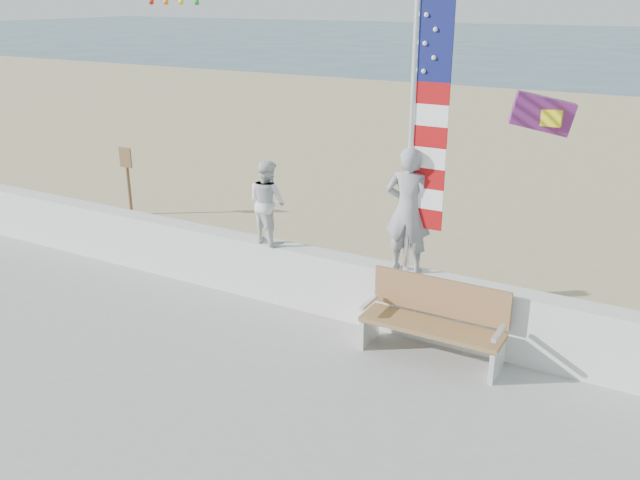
# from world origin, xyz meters

# --- Properties ---
(ground) EXTENTS (220.00, 220.00, 0.00)m
(ground) POSITION_xyz_m (0.00, 0.00, 0.00)
(ground) COLOR #2F4D5F
(ground) RESTS_ON ground
(sand) EXTENTS (90.00, 40.00, 0.08)m
(sand) POSITION_xyz_m (0.00, 9.00, 0.04)
(sand) COLOR tan
(sand) RESTS_ON ground
(seawall) EXTENTS (30.00, 0.35, 0.90)m
(seawall) POSITION_xyz_m (0.00, 2.00, 0.63)
(seawall) COLOR silver
(seawall) RESTS_ON boardwalk
(adult) EXTENTS (0.66, 0.48, 1.67)m
(adult) POSITION_xyz_m (1.40, 2.00, 1.91)
(adult) COLOR gray
(adult) RESTS_ON seawall
(child) EXTENTS (0.72, 0.63, 1.24)m
(child) POSITION_xyz_m (-0.79, 2.00, 1.70)
(child) COLOR silver
(child) RESTS_ON seawall
(bench) EXTENTS (1.80, 0.57, 1.00)m
(bench) POSITION_xyz_m (2.00, 1.55, 0.69)
(bench) COLOR olive
(bench) RESTS_ON boardwalk
(flag) EXTENTS (0.50, 0.08, 3.50)m
(flag) POSITION_xyz_m (1.53, 2.00, 2.99)
(flag) COLOR white
(flag) RESTS_ON seawall
(parafoil_kite) EXTENTS (1.12, 0.61, 0.75)m
(parafoil_kite) POSITION_xyz_m (2.17, 6.05, 2.63)
(parafoil_kite) COLOR red
(parafoil_kite) RESTS_ON ground
(sign) EXTENTS (0.32, 0.07, 1.46)m
(sign) POSITION_xyz_m (-5.86, 4.26, 0.94)
(sign) COLOR brown
(sign) RESTS_ON sand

